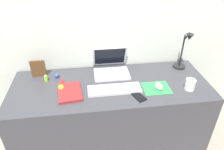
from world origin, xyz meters
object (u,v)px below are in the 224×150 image
desk_lamp (184,52)px  picture_frame (38,69)px  notebook_pad (70,92)px  toy_figurine_yellow (61,87)px  cell_phone (138,96)px  mouse (159,86)px  keyboard (114,89)px  toy_figurine_lime (46,78)px  toy_figurine_blue (57,75)px  laptop (111,66)px  coffee_mug (190,85)px  toy_figurine_red (62,81)px

desk_lamp → picture_frame: bearing=178.1°
notebook_pad → toy_figurine_yellow: 0.09m
cell_phone → toy_figurine_yellow: (-0.57, 0.16, 0.02)m
mouse → toy_figurine_yellow: (-0.76, 0.08, 0.00)m
keyboard → toy_figurine_lime: toy_figurine_lime is taller
toy_figurine_lime → notebook_pad: bearing=-44.5°
toy_figurine_blue → cell_phone: bearing=-29.1°
laptop → notebook_pad: (-0.35, -0.28, -0.04)m
mouse → laptop: bearing=137.9°
keyboard → coffee_mug: bearing=-5.9°
laptop → toy_figurine_yellow: laptop is taller
toy_figurine_yellow → desk_lamp: bearing=10.1°
toy_figurine_red → toy_figurine_blue: toy_figurine_red is taller
toy_figurine_lime → toy_figurine_red: size_ratio=1.29×
notebook_pad → toy_figurine_red: size_ratio=5.31×
cell_phone → picture_frame: bearing=131.7°
laptop → coffee_mug: bearing=-31.5°
desk_lamp → toy_figurine_yellow: (-1.05, -0.19, -0.14)m
cell_phone → mouse: bearing=2.7°
picture_frame → toy_figurine_red: size_ratio=3.32×
notebook_pad → coffee_mug: bearing=-10.7°
cell_phone → notebook_pad: notebook_pad is taller
keyboard → toy_figurine_yellow: bearing=171.6°
coffee_mug → toy_figurine_red: 1.01m
desk_lamp → mouse: bearing=-138.0°
laptop → mouse: size_ratio=3.12×
toy_figurine_red → toy_figurine_yellow: toy_figurine_yellow is taller
laptop → toy_figurine_blue: size_ratio=7.31×
picture_frame → notebook_pad: bearing=-46.3°
notebook_pad → picture_frame: (-0.27, 0.28, 0.06)m
toy_figurine_blue → toy_figurine_yellow: size_ratio=0.86×
toy_figurine_lime → toy_figurine_red: (0.13, -0.05, -0.01)m
mouse → desk_lamp: desk_lamp is taller
coffee_mug → picture_frame: bearing=163.7°
desk_lamp → keyboard: bearing=-158.9°
picture_frame → toy_figurine_blue: size_ratio=3.66×
keyboard → mouse: bearing=-2.6°
laptop → toy_figurine_red: 0.44m
toy_figurine_red → mouse: bearing=-13.1°
toy_figurine_yellow → picture_frame: bearing=131.1°
laptop → toy_figurine_blue: laptop is taller
keyboard → toy_figurine_blue: bearing=151.6°
cell_phone → coffee_mug: (0.42, 0.04, 0.04)m
desk_lamp → toy_figurine_lime: (-1.18, -0.04, -0.14)m
coffee_mug → toy_figurine_red: size_ratio=1.93×
picture_frame → coffee_mug: bearing=-16.3°
keyboard → toy_figurine_lime: 0.58m
notebook_pad → toy_figurine_lime: bearing=129.1°
desk_lamp → toy_figurine_yellow: 1.07m
desk_lamp → coffee_mug: desk_lamp is taller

